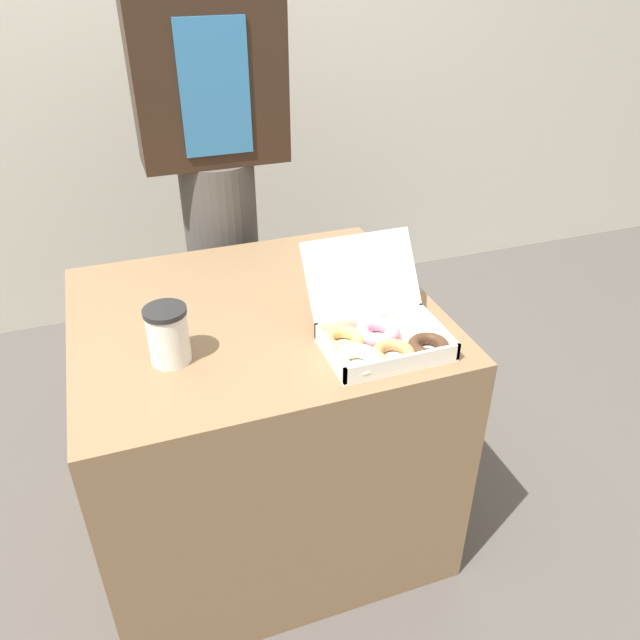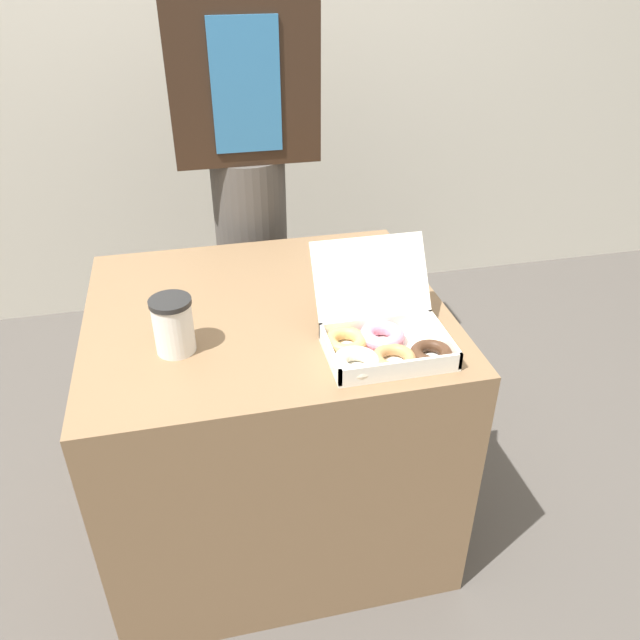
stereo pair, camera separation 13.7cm
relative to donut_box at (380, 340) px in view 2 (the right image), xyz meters
The scene contains 6 objects.
ground_plane 0.87m from the donut_box, 131.48° to the left, with size 14.00×14.00×0.00m, color #4C4742.
wall_back 1.81m from the donut_box, 97.62° to the left, with size 10.00×0.05×2.60m.
table 0.54m from the donut_box, 131.48° to the left, with size 0.93×0.83×0.76m.
donut_box is the anchor object (origin of this frame).
coffee_cup 0.48m from the donut_box, 166.14° to the left, with size 0.10×0.10×0.14m.
person_customer 0.92m from the donut_box, 102.27° to the left, with size 0.46×0.25×1.79m.
Camera 2 is at (-0.17, -1.41, 1.61)m, focal length 35.00 mm.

